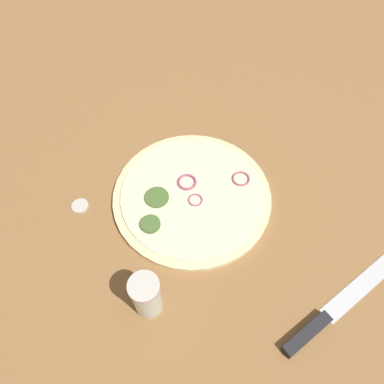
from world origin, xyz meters
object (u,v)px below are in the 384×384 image
pizza (192,196)px  knife (331,313)px  loose_cap (80,205)px  spice_jar (146,296)px

pizza → knife: bearing=46.3°
pizza → loose_cap: bearing=-83.7°
pizza → loose_cap: size_ratio=9.47×
spice_jar → loose_cap: spice_jar is taller
knife → pizza: bearing=98.6°
loose_cap → pizza: bearing=96.3°
pizza → spice_jar: size_ratio=3.24×
spice_jar → loose_cap: bearing=-141.3°
spice_jar → knife: bearing=88.2°
knife → loose_cap: knife is taller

